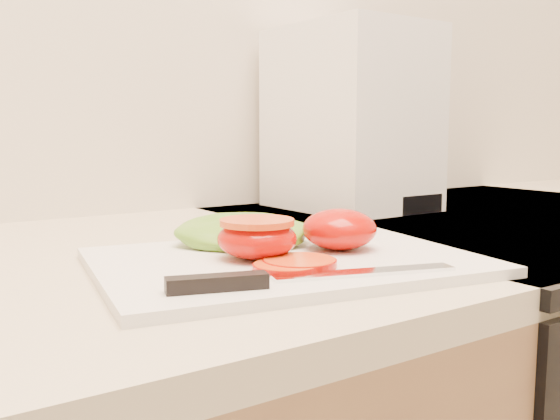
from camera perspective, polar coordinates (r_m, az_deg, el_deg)
cutting_board at (r=0.61m, az=0.53°, el=-4.76°), size 0.40×0.32×0.01m
tomato_half_dome at (r=0.65m, az=5.45°, el=-1.74°), size 0.08×0.08×0.04m
tomato_half_cut at (r=0.60m, az=-2.11°, el=-2.47°), size 0.08×0.08×0.04m
tomato_slice_0 at (r=0.57m, az=1.80°, el=-4.83°), size 0.07×0.07×0.01m
tomato_slice_1 at (r=0.55m, az=0.57°, el=-5.22°), size 0.06×0.06×0.01m
lettuce_leaf_0 at (r=0.67m, az=-3.33°, el=-2.04°), size 0.18×0.16×0.03m
knife at (r=0.50m, az=-0.10°, el=-6.27°), size 0.25×0.08×0.01m
appliance at (r=1.06m, az=6.44°, el=8.26°), size 0.21×0.25×0.30m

